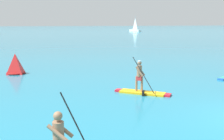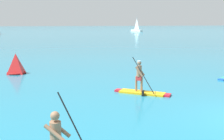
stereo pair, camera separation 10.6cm
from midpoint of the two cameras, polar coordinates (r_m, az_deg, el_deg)
The scene contains 3 objects.
paddleboarder_mid_center at distance 14.60m, azimuth 6.10°, elevation -3.28°, with size 2.59×2.05×1.96m.
race_marker_buoy at distance 21.08m, azimuth -18.51°, elevation 1.03°, with size 1.53×1.53×1.44m.
sailboat_right_horizon at distance 105.07m, azimuth 4.98°, elevation 8.10°, with size 3.11×5.37×5.65m.
Camera 2 is at (-7.79, -8.45, 3.64)m, focal length 45.71 mm.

